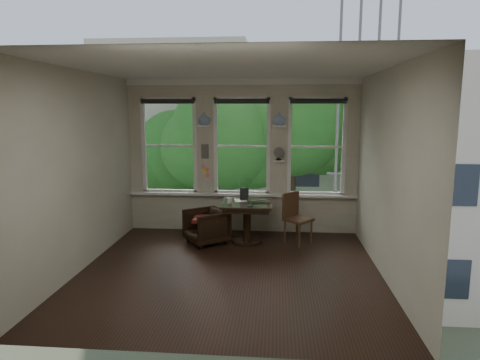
# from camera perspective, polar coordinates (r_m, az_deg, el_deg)

# --- Properties ---
(ground) EXTENTS (4.50, 4.50, 0.00)m
(ground) POSITION_cam_1_polar(r_m,az_deg,el_deg) (6.62, -1.36, -12.02)
(ground) COLOR black
(ground) RESTS_ON ground
(ceiling) EXTENTS (4.50, 4.50, 0.00)m
(ceiling) POSITION_cam_1_polar(r_m,az_deg,el_deg) (6.19, -1.47, 14.80)
(ceiling) COLOR silver
(ceiling) RESTS_ON ground
(wall_back) EXTENTS (4.50, 0.00, 4.50)m
(wall_back) POSITION_cam_1_polar(r_m,az_deg,el_deg) (8.45, 0.27, 3.17)
(wall_back) COLOR beige
(wall_back) RESTS_ON ground
(wall_front) EXTENTS (4.50, 0.00, 4.50)m
(wall_front) POSITION_cam_1_polar(r_m,az_deg,el_deg) (4.04, -4.93, -3.78)
(wall_front) COLOR beige
(wall_front) RESTS_ON ground
(wall_left) EXTENTS (0.00, 4.50, 4.50)m
(wall_left) POSITION_cam_1_polar(r_m,az_deg,el_deg) (6.85, -20.47, 1.11)
(wall_left) COLOR beige
(wall_left) RESTS_ON ground
(wall_right) EXTENTS (0.00, 4.50, 4.50)m
(wall_right) POSITION_cam_1_polar(r_m,az_deg,el_deg) (6.39, 19.08, 0.62)
(wall_right) COLOR beige
(wall_right) RESTS_ON ground
(window_left) EXTENTS (1.10, 0.12, 1.90)m
(window_left) POSITION_cam_1_polar(r_m,az_deg,el_deg) (8.67, -9.36, 4.54)
(window_left) COLOR white
(window_left) RESTS_ON ground
(window_center) EXTENTS (1.10, 0.12, 1.90)m
(window_center) POSITION_cam_1_polar(r_m,az_deg,el_deg) (8.43, 0.27, 4.53)
(window_center) COLOR white
(window_center) RESTS_ON ground
(window_right) EXTENTS (1.10, 0.12, 1.90)m
(window_right) POSITION_cam_1_polar(r_m,az_deg,el_deg) (8.44, 10.16, 4.38)
(window_right) COLOR white
(window_right) RESTS_ON ground
(shelf_left) EXTENTS (0.26, 0.16, 0.03)m
(shelf_left) POSITION_cam_1_polar(r_m,az_deg,el_deg) (8.40, -4.76, 7.21)
(shelf_left) COLOR white
(shelf_left) RESTS_ON ground
(shelf_right) EXTENTS (0.26, 0.16, 0.03)m
(shelf_right) POSITION_cam_1_polar(r_m,az_deg,el_deg) (8.28, 5.26, 7.17)
(shelf_right) COLOR white
(shelf_right) RESTS_ON ground
(intercom) EXTENTS (0.14, 0.06, 0.28)m
(intercom) POSITION_cam_1_polar(r_m,az_deg,el_deg) (8.46, -4.68, 3.83)
(intercom) COLOR #59544F
(intercom) RESTS_ON ground
(sticky_notes) EXTENTS (0.16, 0.01, 0.24)m
(sticky_notes) POSITION_cam_1_polar(r_m,az_deg,el_deg) (8.51, -4.64, 1.49)
(sticky_notes) COLOR pink
(sticky_notes) RESTS_ON ground
(desk_fan) EXTENTS (0.20, 0.20, 0.24)m
(desk_fan) POSITION_cam_1_polar(r_m,az_deg,el_deg) (8.30, 5.20, 3.23)
(desk_fan) COLOR #59544F
(desk_fan) RESTS_ON ground
(vase_left) EXTENTS (0.24, 0.24, 0.25)m
(vase_left) POSITION_cam_1_polar(r_m,az_deg,el_deg) (8.39, -4.77, 8.16)
(vase_left) COLOR white
(vase_left) RESTS_ON shelf_left
(vase_right) EXTENTS (0.24, 0.24, 0.25)m
(vase_right) POSITION_cam_1_polar(r_m,az_deg,el_deg) (8.28, 5.28, 8.13)
(vase_right) COLOR white
(vase_right) RESTS_ON shelf_right
(table) EXTENTS (0.90, 0.90, 0.75)m
(table) POSITION_cam_1_polar(r_m,az_deg,el_deg) (7.85, 0.94, -5.69)
(table) COLOR black
(table) RESTS_ON ground
(armchair_left) EXTENTS (0.95, 0.94, 0.62)m
(armchair_left) POSITION_cam_1_polar(r_m,az_deg,el_deg) (7.84, -4.52, -6.20)
(armchair_left) COLOR black
(armchair_left) RESTS_ON ground
(cushion_red) EXTENTS (0.45, 0.45, 0.06)m
(cushion_red) POSITION_cam_1_polar(r_m,az_deg,el_deg) (7.81, -4.53, -5.22)
(cushion_red) COLOR maroon
(cushion_red) RESTS_ON armchair_left
(side_chair_right) EXTENTS (0.59, 0.59, 0.92)m
(side_chair_right) POSITION_cam_1_polar(r_m,az_deg,el_deg) (7.82, 7.78, -5.18)
(side_chair_right) COLOR #452E18
(side_chair_right) RESTS_ON ground
(laptop) EXTENTS (0.34, 0.23, 0.03)m
(laptop) POSITION_cam_1_polar(r_m,az_deg,el_deg) (7.70, 2.77, -3.01)
(laptop) COLOR black
(laptop) RESTS_ON table
(mug) EXTENTS (0.13, 0.13, 0.10)m
(mug) POSITION_cam_1_polar(r_m,az_deg,el_deg) (7.65, -1.42, -2.79)
(mug) COLOR white
(mug) RESTS_ON table
(drinking_glass) EXTENTS (0.15, 0.15, 0.10)m
(drinking_glass) POSITION_cam_1_polar(r_m,az_deg,el_deg) (7.45, 1.42, -3.15)
(drinking_glass) COLOR white
(drinking_glass) RESTS_ON table
(tablet) EXTENTS (0.16, 0.08, 0.22)m
(tablet) POSITION_cam_1_polar(r_m,az_deg,el_deg) (7.95, 0.57, -1.89)
(tablet) COLOR black
(tablet) RESTS_ON table
(papers) EXTENTS (0.27, 0.33, 0.00)m
(papers) POSITION_cam_1_polar(r_m,az_deg,el_deg) (7.94, 0.10, -2.71)
(papers) COLOR silver
(papers) RESTS_ON table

